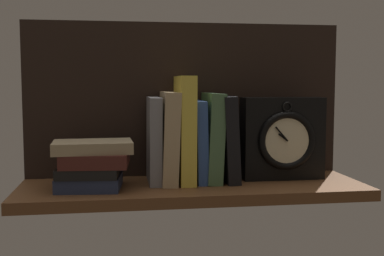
{
  "coord_description": "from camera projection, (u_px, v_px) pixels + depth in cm",
  "views": [
    {
      "loc": [
        -17.11,
        -110.59,
        23.42
      ],
      "look_at": [
        0.33,
        3.61,
        12.76
      ],
      "focal_mm": 45.69,
      "sensor_mm": 36.0,
      "label": 1
    }
  ],
  "objects": [
    {
      "name": "ground_plane",
      "position": [
        193.0,
        189.0,
        1.14
      ],
      "size": [
        79.66,
        25.62,
        2.5
      ],
      "primitive_type": "cube",
      "color": "brown"
    },
    {
      "name": "back_panel",
      "position": [
        186.0,
        100.0,
        1.24
      ],
      "size": [
        79.66,
        1.2,
        38.48
      ],
      "primitive_type": "cube",
      "color": "black",
      "rests_on": "ground_plane"
    },
    {
      "name": "book_gray_chess",
      "position": [
        154.0,
        140.0,
        1.15
      ],
      "size": [
        2.94,
        13.67,
        20.15
      ],
      "primitive_type": "cube",
      "rotation": [
        0.0,
        0.01,
        0.0
      ],
      "color": "gray",
      "rests_on": "ground_plane"
    },
    {
      "name": "book_tan_shortstories",
      "position": [
        169.0,
        137.0,
        1.15
      ],
      "size": [
        4.36,
        16.0,
        21.45
      ],
      "primitive_type": "cube",
      "rotation": [
        0.0,
        0.04,
        0.0
      ],
      "color": "tan",
      "rests_on": "ground_plane"
    },
    {
      "name": "book_yellow_seinlanguage",
      "position": [
        185.0,
        129.0,
        1.16
      ],
      "size": [
        3.67,
        15.51,
        25.07
      ],
      "primitive_type": "cube",
      "rotation": [
        0.0,
        0.01,
        0.0
      ],
      "color": "gold",
      "rests_on": "ground_plane"
    },
    {
      "name": "book_blue_modern",
      "position": [
        198.0,
        141.0,
        1.17
      ],
      "size": [
        2.92,
        13.65,
        19.31
      ],
      "primitive_type": "cube",
      "rotation": [
        0.0,
        -0.02,
        0.0
      ],
      "color": "#2D4C8E",
      "rests_on": "ground_plane"
    },
    {
      "name": "book_green_romantic",
      "position": [
        212.0,
        137.0,
        1.17
      ],
      "size": [
        4.35,
        14.39,
        21.14
      ],
      "primitive_type": "cube",
      "rotation": [
        0.0,
        0.04,
        0.0
      ],
      "color": "#476B44",
      "rests_on": "ground_plane"
    },
    {
      "name": "book_black_skeptic",
      "position": [
        226.0,
        138.0,
        1.18
      ],
      "size": [
        4.04,
        15.27,
        20.44
      ],
      "primitive_type": "cube",
      "rotation": [
        0.0,
        -0.05,
        0.0
      ],
      "color": "black",
      "rests_on": "ground_plane"
    },
    {
      "name": "framed_clock",
      "position": [
        283.0,
        138.0,
        1.19
      ],
      "size": [
        19.95,
        7.58,
        19.95
      ],
      "color": "black",
      "rests_on": "ground_plane"
    },
    {
      "name": "book_stack_side",
      "position": [
        92.0,
        164.0,
        1.08
      ],
      "size": [
        17.64,
        14.7,
        10.68
      ],
      "color": "#232D4C",
      "rests_on": "ground_plane"
    }
  ]
}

